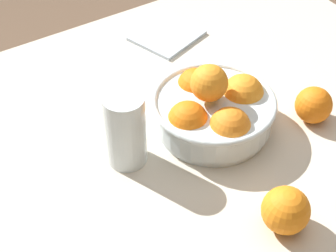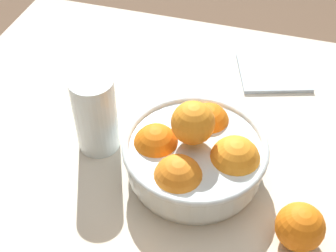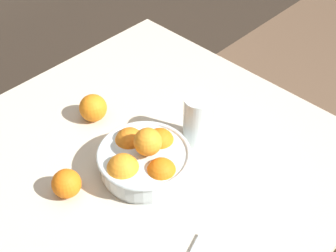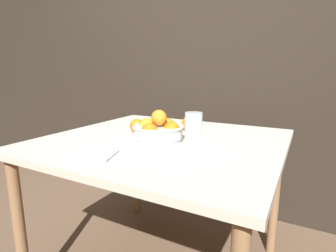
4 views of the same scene
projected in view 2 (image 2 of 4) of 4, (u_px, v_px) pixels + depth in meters
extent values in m
cube|color=beige|center=(188.00, 196.00, 0.79)|extent=(1.08, 1.02, 0.03)
cylinder|color=#936B47|center=(72.00, 120.00, 1.45)|extent=(0.05, 0.05, 0.71)
cylinder|color=silver|center=(195.00, 170.00, 0.80)|extent=(0.22, 0.22, 0.02)
cylinder|color=silver|center=(196.00, 157.00, 0.77)|extent=(0.23, 0.23, 0.05)
torus|color=silver|center=(196.00, 146.00, 0.75)|extent=(0.24, 0.24, 0.01)
sphere|color=orange|center=(156.00, 146.00, 0.77)|extent=(0.08, 0.08, 0.08)
sphere|color=orange|center=(178.00, 179.00, 0.72)|extent=(0.08, 0.08, 0.08)
sphere|color=orange|center=(234.00, 161.00, 0.75)|extent=(0.08, 0.08, 0.08)
sphere|color=orange|center=(208.00, 124.00, 0.81)|extent=(0.08, 0.08, 0.08)
sphere|color=orange|center=(193.00, 123.00, 0.73)|extent=(0.07, 0.07, 0.07)
cylinder|color=#F4A314|center=(96.00, 120.00, 0.81)|extent=(0.07, 0.07, 0.12)
cylinder|color=silver|center=(95.00, 114.00, 0.80)|extent=(0.07, 0.07, 0.15)
sphere|color=orange|center=(300.00, 227.00, 0.68)|extent=(0.07, 0.07, 0.07)
cube|color=silver|center=(273.00, 72.00, 0.99)|extent=(0.18, 0.17, 0.01)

